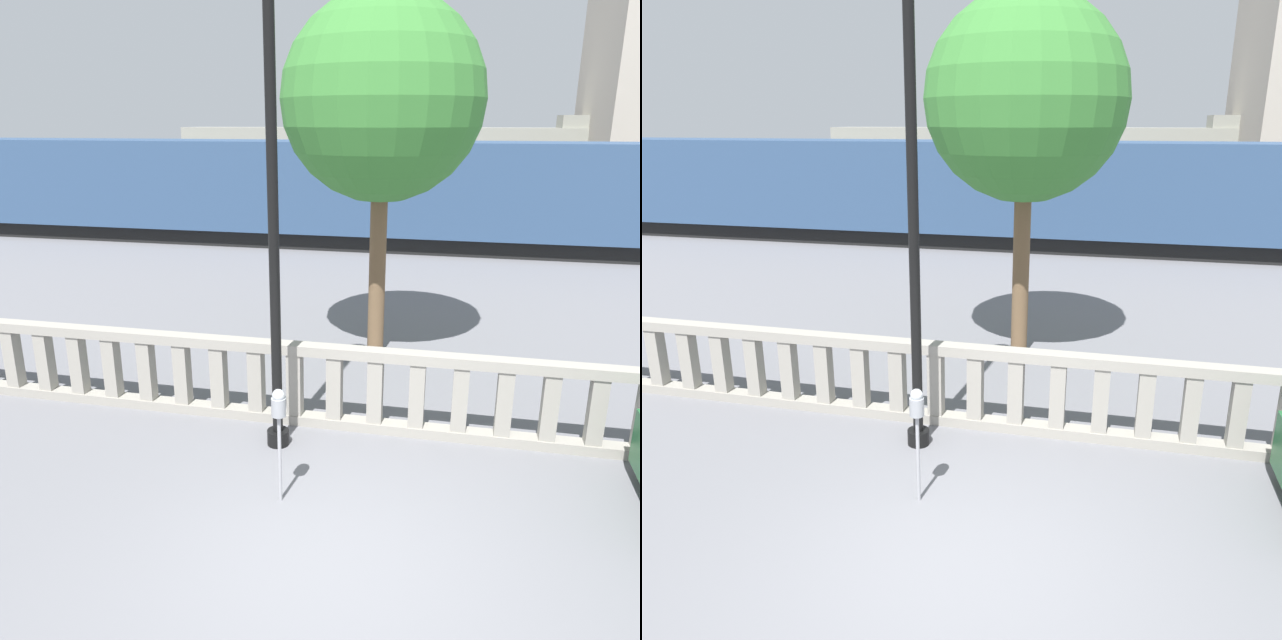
{
  "view_description": "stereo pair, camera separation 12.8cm",
  "coord_description": "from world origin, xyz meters",
  "views": [
    {
      "loc": [
        0.96,
        -4.86,
        4.06
      ],
      "look_at": [
        -0.99,
        3.81,
        1.21
      ],
      "focal_mm": 35.0,
      "sensor_mm": 36.0,
      "label": 1
    },
    {
      "loc": [
        1.08,
        -4.83,
        4.06
      ],
      "look_at": [
        -0.99,
        3.81,
        1.21
      ],
      "focal_mm": 35.0,
      "sensor_mm": 36.0,
      "label": 2
    }
  ],
  "objects": [
    {
      "name": "ground_plane",
      "position": [
        0.0,
        0.0,
        0.0
      ],
      "size": [
        160.0,
        160.0,
        0.0
      ],
      "primitive_type": "plane",
      "color": "slate"
    },
    {
      "name": "balustrade",
      "position": [
        0.0,
        2.81,
        0.59
      ],
      "size": [
        16.41,
        0.24,
        1.18
      ],
      "color": "gray",
      "rests_on": "ground"
    },
    {
      "name": "parking_meter",
      "position": [
        -0.79,
        0.94,
        1.07
      ],
      "size": [
        0.16,
        0.16,
        1.35
      ],
      "color": "#99999E",
      "rests_on": "ground"
    },
    {
      "name": "lamppost",
      "position": [
        -1.18,
        2.16,
        4.36
      ],
      "size": [
        0.43,
        0.43,
        6.84
      ],
      "color": "black",
      "rests_on": "ground"
    },
    {
      "name": "tree_left",
      "position": [
        -0.41,
        5.89,
        4.38
      ],
      "size": [
        3.35,
        3.35,
        6.08
      ],
      "color": "brown",
      "rests_on": "ground"
    },
    {
      "name": "train_near",
      "position": [
        -3.33,
        15.81,
        1.8
      ],
      "size": [
        28.4,
        2.65,
        4.03
      ],
      "color": "black",
      "rests_on": "ground"
    },
    {
      "name": "train_far",
      "position": [
        -2.66,
        29.36,
        1.95
      ],
      "size": [
        22.65,
        2.66,
        4.32
      ],
      "color": "black",
      "rests_on": "ground"
    }
  ]
}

